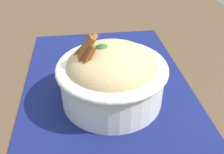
# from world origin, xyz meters

# --- Properties ---
(table) EXTENTS (1.17, 0.99, 0.72)m
(table) POSITION_xyz_m (0.00, 0.00, 0.66)
(table) COLOR #4C3826
(table) RESTS_ON ground_plane
(placemat) EXTENTS (0.46, 0.33, 0.00)m
(placemat) POSITION_xyz_m (-0.02, -0.02, 0.72)
(placemat) COLOR #11194C
(placemat) RESTS_ON table
(bowl) EXTENTS (0.22, 0.22, 0.13)m
(bowl) POSITION_xyz_m (-0.08, -0.03, 0.78)
(bowl) COLOR silver
(bowl) RESTS_ON placemat
(fork) EXTENTS (0.03, 0.12, 0.00)m
(fork) POSITION_xyz_m (0.05, -0.02, 0.73)
(fork) COLOR silver
(fork) RESTS_ON placemat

